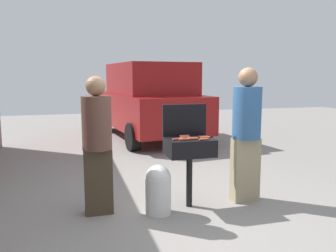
% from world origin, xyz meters
% --- Properties ---
extents(ground_plane, '(24.00, 24.00, 0.00)m').
position_xyz_m(ground_plane, '(0.00, 0.00, 0.00)').
color(ground_plane, gray).
extents(bbq_grill, '(0.60, 0.44, 0.90)m').
position_xyz_m(bbq_grill, '(0.16, 0.14, 0.76)').
color(bbq_grill, black).
rests_on(bbq_grill, ground).
extents(grill_lid_open, '(0.60, 0.05, 0.42)m').
position_xyz_m(grill_lid_open, '(0.16, 0.36, 1.11)').
color(grill_lid_open, black).
rests_on(grill_lid_open, bbq_grill).
extents(hot_dog_0, '(0.13, 0.04, 0.03)m').
position_xyz_m(hot_dog_0, '(0.13, 0.26, 0.92)').
color(hot_dog_0, '#C6593D').
rests_on(hot_dog_0, bbq_grill).
extents(hot_dog_1, '(0.13, 0.03, 0.03)m').
position_xyz_m(hot_dog_1, '(0.09, 0.15, 0.92)').
color(hot_dog_1, '#C6593D').
rests_on(hot_dog_1, bbq_grill).
extents(hot_dog_2, '(0.13, 0.04, 0.03)m').
position_xyz_m(hot_dog_2, '(0.17, 0.05, 0.92)').
color(hot_dog_2, '#B74C33').
rests_on(hot_dog_2, bbq_grill).
extents(hot_dog_3, '(0.13, 0.03, 0.03)m').
position_xyz_m(hot_dog_3, '(0.29, -0.02, 0.92)').
color(hot_dog_3, '#C6593D').
rests_on(hot_dog_3, bbq_grill).
extents(hot_dog_4, '(0.13, 0.03, 0.03)m').
position_xyz_m(hot_dog_4, '(0.05, 0.03, 0.92)').
color(hot_dog_4, '#B74C33').
rests_on(hot_dog_4, bbq_grill).
extents(hot_dog_5, '(0.13, 0.03, 0.03)m').
position_xyz_m(hot_dog_5, '(-0.03, 0.07, 0.92)').
color(hot_dog_5, '#B74C33').
rests_on(hot_dog_5, bbq_grill).
extents(hot_dog_6, '(0.13, 0.04, 0.03)m').
position_xyz_m(hot_dog_6, '(0.34, 0.14, 0.92)').
color(hot_dog_6, '#AD4228').
rests_on(hot_dog_6, bbq_grill).
extents(hot_dog_7, '(0.13, 0.04, 0.03)m').
position_xyz_m(hot_dog_7, '(0.18, 0.10, 0.92)').
color(hot_dog_7, '#AD4228').
rests_on(hot_dog_7, bbq_grill).
extents(hot_dog_8, '(0.13, 0.04, 0.03)m').
position_xyz_m(hot_dog_8, '(0.35, 0.09, 0.92)').
color(hot_dog_8, '#C6593D').
rests_on(hot_dog_8, bbq_grill).
extents(propane_tank, '(0.32, 0.32, 0.62)m').
position_xyz_m(propane_tank, '(-0.29, 0.01, 0.32)').
color(propane_tank, silver).
rests_on(propane_tank, ground).
extents(person_left, '(0.36, 0.36, 1.70)m').
position_xyz_m(person_left, '(-1.00, 0.21, 0.92)').
color(person_left, '#3F3323').
rests_on(person_left, ground).
extents(person_right, '(0.38, 0.38, 1.80)m').
position_xyz_m(person_right, '(0.96, 0.14, 0.98)').
color(person_right, gray).
rests_on(person_right, ground).
extents(parked_minivan, '(2.48, 4.61, 2.02)m').
position_xyz_m(parked_minivan, '(0.74, 5.28, 1.03)').
color(parked_minivan, maroon).
rests_on(parked_minivan, ground).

